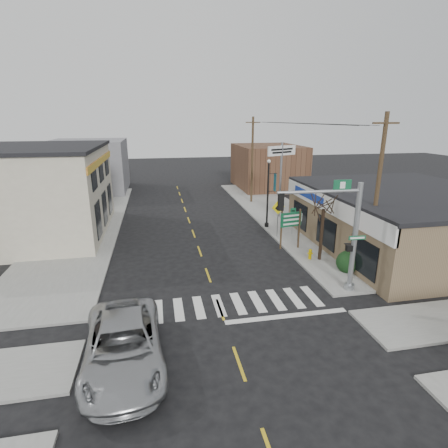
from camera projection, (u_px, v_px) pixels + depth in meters
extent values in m
plane|color=black|center=(220.00, 309.00, 17.13)|extent=(140.00, 140.00, 0.00)
cube|color=gray|center=(293.00, 223.00, 30.97)|extent=(6.00, 38.00, 0.13)
cube|color=gray|center=(79.00, 236.00, 27.67)|extent=(6.00, 38.00, 0.13)
cube|color=gold|center=(200.00, 251.00, 24.64)|extent=(0.12, 56.00, 0.01)
cube|color=silver|center=(219.00, 305.00, 17.50)|extent=(11.00, 2.20, 0.01)
cube|color=brown|center=(405.00, 221.00, 24.84)|extent=(12.00, 14.00, 4.00)
cube|color=beige|center=(22.00, 194.00, 26.91)|extent=(12.00, 12.00, 6.80)
cube|color=brown|center=(268.00, 167.00, 46.69)|extent=(8.00, 10.00, 5.60)
cube|color=slate|center=(89.00, 166.00, 44.25)|extent=(9.00, 10.00, 6.40)
imported|color=#9FA2A5|center=(124.00, 345.00, 13.05)|extent=(3.28, 6.39, 1.73)
cylinder|color=#92979B|center=(355.00, 238.00, 18.07)|extent=(0.27, 0.27, 5.82)
cylinder|color=#92979B|center=(320.00, 192.00, 16.95)|extent=(4.27, 0.16, 0.16)
cube|color=black|center=(282.00, 202.00, 16.72)|extent=(0.27, 0.21, 0.87)
cube|color=#105130|center=(357.00, 238.00, 17.83)|extent=(0.92, 0.04, 0.21)
cube|color=#105130|center=(343.00, 185.00, 17.07)|extent=(0.92, 0.05, 0.53)
cube|color=black|center=(350.00, 249.00, 18.13)|extent=(0.31, 0.25, 0.31)
cube|color=#483621|center=(281.00, 230.00, 24.33)|extent=(0.10, 0.10, 2.85)
cube|color=#483621|center=(299.00, 228.00, 24.57)|extent=(0.10, 0.10, 2.85)
cube|color=#074E2C|center=(291.00, 220.00, 24.19)|extent=(1.63, 0.05, 1.02)
cylinder|color=#C1A000|center=(310.00, 255.00, 22.86)|extent=(0.20, 0.20, 0.56)
sphere|color=#C1A000|center=(310.00, 251.00, 22.77)|extent=(0.22, 0.22, 0.22)
cylinder|color=gray|center=(278.00, 220.00, 26.93)|extent=(0.06, 0.06, 2.69)
cube|color=#D4C00C|center=(278.00, 207.00, 26.61)|extent=(1.14, 0.03, 1.14)
cylinder|color=black|center=(268.00, 195.00, 29.01)|extent=(0.15, 0.15, 5.48)
sphere|color=silver|center=(269.00, 161.00, 28.20)|extent=(0.29, 0.29, 0.29)
cube|color=#144E59|center=(275.00, 182.00, 28.81)|extent=(0.02, 0.58, 1.47)
cylinder|color=gray|center=(280.00, 180.00, 32.02)|extent=(0.20, 0.20, 6.82)
cube|color=silver|center=(282.00, 151.00, 31.24)|extent=(3.21, 0.18, 0.85)
cylinder|color=black|center=(321.00, 235.00, 22.42)|extent=(0.21, 0.21, 3.39)
ellipsoid|color=#153814|center=(348.00, 262.00, 21.07)|extent=(1.41, 1.41, 1.06)
ellipsoid|color=black|center=(354.00, 242.00, 25.11)|extent=(0.97, 0.97, 0.73)
cylinder|color=#473A1E|center=(377.00, 196.00, 19.79)|extent=(0.24, 0.24, 9.22)
cube|color=#473A1E|center=(386.00, 123.00, 18.63)|extent=(1.60, 0.10, 0.10)
cylinder|color=#41241B|center=(252.00, 160.00, 37.49)|extent=(0.24, 0.24, 9.05)
cube|color=#41241B|center=(253.00, 122.00, 36.35)|extent=(1.57, 0.10, 0.10)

